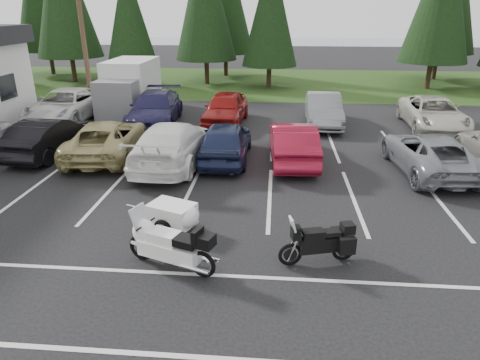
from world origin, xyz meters
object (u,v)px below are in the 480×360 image
utility_pole (82,28)px  box_truck (127,87)px  car_near_3 (173,144)px  car_far_1 (155,109)px  car_near_6 (430,153)px  car_near_1 (49,137)px  adventure_motorcycle (318,239)px  car_near_2 (107,139)px  cargo_trailer (172,217)px  car_near_5 (293,142)px  car_far_2 (226,108)px  car_far_4 (433,113)px  car_near_4 (226,141)px  car_far_3 (324,110)px  car_far_0 (66,105)px  touring_motorcycle (170,241)px

utility_pole → box_truck: bearing=14.0°
car_near_3 → utility_pole: bearing=-48.0°
car_far_1 → car_near_6: bearing=-30.9°
car_near_1 → car_far_1: car_far_1 is taller
car_far_1 → adventure_motorcycle: bearing=-64.0°
car_near_2 → cargo_trailer: 7.31m
car_near_6 → car_far_1: bearing=-30.7°
cargo_trailer → car_near_5: bearing=81.6°
car_near_1 → car_far_2: size_ratio=0.96×
box_truck → utility_pole: bearing=-166.0°
car_far_4 → car_near_3: bearing=-149.7°
car_near_4 → car_near_5: car_near_4 is taller
car_near_3 → car_far_3: size_ratio=1.18×
car_far_0 → touring_motorcycle: 16.30m
utility_pole → car_far_3: (13.08, -1.56, -3.89)m
utility_pole → cargo_trailer: size_ratio=5.17×
car_near_2 → car_far_2: (4.24, 5.68, 0.08)m
utility_pole → car_far_3: size_ratio=1.84×
adventure_motorcycle → car_near_3: bearing=112.3°
car_far_0 → car_near_3: bearing=-39.4°
utility_pole → box_truck: (2.00, 0.50, -3.25)m
car_near_4 → adventure_motorcycle: bearing=112.9°
car_near_2 → car_far_4: size_ratio=0.98×
utility_pole → car_far_4: bearing=-5.3°
car_far_3 → adventure_motorcycle: bearing=-94.9°
car_near_6 → car_far_1: (-12.03, 6.02, 0.11)m
car_far_3 → car_far_4: bearing=-0.6°
car_near_2 → cargo_trailer: bearing=118.7°
box_truck → touring_motorcycle: 16.98m
car_far_2 → car_far_3: bearing=5.4°
car_near_3 → car_far_1: size_ratio=1.00×
box_truck → car_far_3: (11.08, -2.06, -0.64)m
car_near_5 → touring_motorcycle: size_ratio=1.83×
car_near_1 → touring_motorcycle: car_near_1 is taller
car_near_2 → car_far_0: (-4.46, 5.75, 0.07)m
car_near_5 → car_far_0: 13.34m
car_far_0 → car_far_3: car_far_0 is taller
box_truck → car_far_2: (5.98, -2.22, -0.62)m
car_near_1 → car_near_4: car_near_4 is taller
cargo_trailer → car_near_3: bearing=124.1°
car_far_2 → touring_motorcycle: size_ratio=1.85×
car_near_2 → car_far_1: 5.32m
car_far_2 → touring_motorcycle: 13.55m
utility_pole → car_far_2: size_ratio=1.85×
car_near_5 → adventure_motorcycle: bearing=89.7°
car_far_1 → car_near_4: bearing=-55.2°
cargo_trailer → car_far_2: bearing=110.9°
car_near_3 → car_near_5: (4.64, 0.69, -0.04)m
car_far_1 → car_far_2: 3.68m
car_near_5 → car_far_4: bearing=-145.1°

